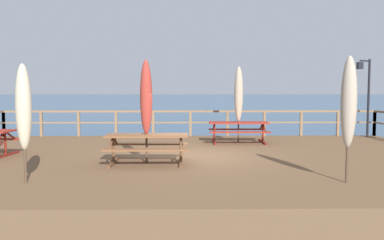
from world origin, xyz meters
name	(u,v)px	position (x,y,z in m)	size (l,w,h in m)	color
ground_plane	(192,178)	(0.00, 0.00, 0.00)	(600.00, 600.00, 0.00)	navy
wooden_deck	(192,167)	(0.00, 0.00, 0.33)	(15.97, 10.47, 0.66)	brown
railing_waterside_far	(190,119)	(0.00, 5.09, 1.40)	(15.77, 0.10, 1.09)	brown
picnic_table_back_right	(239,127)	(1.75, 2.96, 1.22)	(2.18, 1.43, 0.78)	maroon
picnic_table_mid_centre	(147,142)	(-1.21, -1.18, 1.22)	(2.14, 1.41, 0.78)	brown
patio_umbrella_tall_mid_right	(239,94)	(1.74, 2.95, 2.44)	(0.32, 0.32, 2.80)	#4C3828
patio_umbrella_tall_front	(146,98)	(-1.23, -1.12, 2.39)	(0.32, 0.32, 2.72)	#4C3828
patio_umbrella_short_front	(349,102)	(3.15, -3.44, 2.33)	(0.32, 0.32, 2.62)	#4C3828
patio_umbrella_short_mid	(23,108)	(-3.51, -3.37, 2.22)	(0.32, 0.32, 2.47)	#4C3828
lamp_post_hooked	(365,86)	(7.11, 4.45, 2.77)	(0.64, 0.38, 3.20)	black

